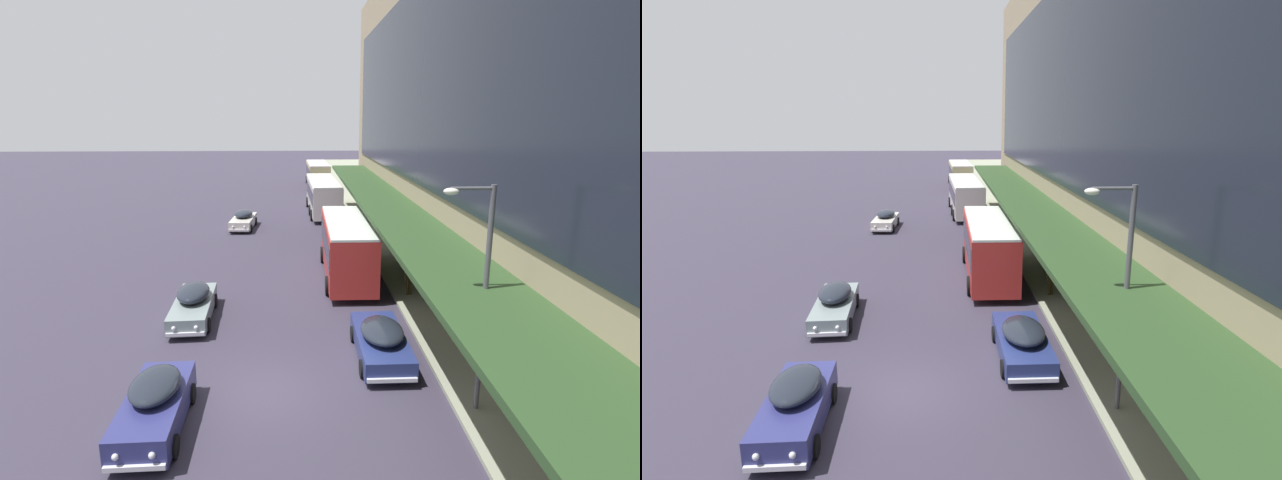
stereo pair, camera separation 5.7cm
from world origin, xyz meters
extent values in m
plane|color=#352F3F|center=(0.00, 0.00, 0.00)|extent=(240.00, 240.00, 0.00)
cube|color=gray|center=(11.00, 0.00, 0.07)|extent=(10.00, 180.00, 0.15)
cube|color=gray|center=(11.00, 0.00, 9.76)|extent=(6.00, 80.00, 19.52)
cube|color=black|center=(7.95, 0.00, 10.74)|extent=(0.10, 73.60, 10.93)
cube|color=#26401F|center=(6.40, 0.00, 3.96)|extent=(3.20, 72.00, 0.24)
cube|color=tan|center=(3.94, 50.41, 1.66)|extent=(2.84, 9.71, 2.61)
cube|color=black|center=(3.94, 50.41, 1.97)|extent=(2.86, 8.94, 1.15)
cube|color=silver|center=(3.94, 50.41, 3.01)|extent=(2.73, 9.71, 0.12)
cube|color=black|center=(3.80, 55.27, 2.71)|extent=(1.29, 0.10, 0.36)
cylinder|color=black|center=(2.56, 53.65, 0.50)|extent=(0.28, 1.01, 1.00)
cylinder|color=black|center=(5.13, 53.72, 0.50)|extent=(0.28, 1.01, 1.00)
cylinder|color=black|center=(2.73, 47.39, 0.50)|extent=(0.28, 1.01, 1.00)
cylinder|color=black|center=(5.31, 47.46, 0.50)|extent=(0.28, 1.01, 1.00)
cube|color=#B02925|center=(3.94, 12.06, 1.78)|extent=(2.48, 9.15, 2.87)
cube|color=black|center=(3.94, 12.06, 2.13)|extent=(2.52, 8.42, 1.26)
cube|color=silver|center=(3.94, 12.06, 3.27)|extent=(2.38, 9.15, 0.12)
cube|color=black|center=(3.98, 16.67, 2.97)|extent=(1.21, 0.07, 0.36)
cylinder|color=black|center=(2.76, 15.18, 0.50)|extent=(0.26, 1.00, 1.00)
cylinder|color=black|center=(5.17, 15.16, 0.50)|extent=(0.26, 1.00, 1.00)
cylinder|color=black|center=(2.72, 9.24, 0.50)|extent=(0.26, 1.00, 1.00)
cylinder|color=black|center=(5.13, 9.22, 0.50)|extent=(0.26, 1.00, 1.00)
cube|color=beige|center=(3.64, 31.43, 1.72)|extent=(2.87, 10.83, 2.73)
cube|color=black|center=(3.64, 31.43, 2.04)|extent=(2.89, 9.97, 1.20)
cube|color=silver|center=(3.64, 31.43, 3.13)|extent=(2.77, 10.83, 0.12)
cube|color=black|center=(3.48, 36.84, 2.83)|extent=(1.28, 0.10, 0.36)
cylinder|color=black|center=(2.26, 35.04, 0.50)|extent=(0.28, 1.01, 1.00)
cylinder|color=black|center=(4.81, 35.12, 0.50)|extent=(0.28, 1.01, 1.00)
cylinder|color=black|center=(2.47, 28.05, 0.50)|extent=(0.28, 1.01, 1.00)
cylinder|color=black|center=(5.02, 28.13, 0.50)|extent=(0.28, 1.01, 1.00)
cylinder|color=black|center=(2.39, 30.58, 0.50)|extent=(0.28, 1.01, 1.00)
cylinder|color=black|center=(4.94, 30.66, 0.50)|extent=(0.28, 1.01, 1.00)
cube|color=gray|center=(-3.54, 6.33, 0.57)|extent=(1.88, 4.81, 0.71)
ellipsoid|color=#1E232D|center=(-3.55, 6.57, 1.21)|extent=(1.57, 2.68, 0.63)
cube|color=silver|center=(-3.41, 3.92, 0.37)|extent=(1.55, 0.20, 0.14)
cube|color=silver|center=(-3.67, 8.74, 0.37)|extent=(1.55, 0.20, 0.14)
sphere|color=silver|center=(-2.97, 3.97, 0.62)|extent=(0.18, 0.18, 0.18)
sphere|color=silver|center=(-3.86, 3.92, 0.62)|extent=(0.18, 0.18, 0.18)
cylinder|color=black|center=(-2.65, 4.91, 0.32)|extent=(0.17, 0.65, 0.64)
cylinder|color=black|center=(-4.27, 4.82, 0.32)|extent=(0.17, 0.65, 0.64)
cylinder|color=black|center=(-2.81, 7.84, 0.32)|extent=(0.17, 0.65, 0.64)
cylinder|color=black|center=(-4.43, 7.75, 0.32)|extent=(0.17, 0.65, 0.64)
cube|color=navy|center=(4.29, 2.31, 0.57)|extent=(1.81, 4.67, 0.71)
ellipsoid|color=#1E232D|center=(4.29, 2.08, 1.20)|extent=(1.59, 2.57, 0.61)
cube|color=silver|center=(4.28, 4.69, 0.37)|extent=(1.71, 0.13, 0.14)
cube|color=silver|center=(4.30, -0.07, 0.37)|extent=(1.71, 0.13, 0.14)
sphere|color=silver|center=(3.79, 4.66, 0.62)|extent=(0.18, 0.18, 0.18)
sphere|color=silver|center=(4.78, 4.66, 0.62)|extent=(0.18, 0.18, 0.18)
cylinder|color=black|center=(3.39, 3.75, 0.32)|extent=(0.14, 0.64, 0.64)
cylinder|color=black|center=(5.19, 3.76, 0.32)|extent=(0.14, 0.64, 0.64)
cylinder|color=black|center=(3.40, 0.86, 0.32)|extent=(0.14, 0.64, 0.64)
cylinder|color=black|center=(5.19, 0.87, 0.32)|extent=(0.14, 0.64, 0.64)
cube|color=beige|center=(-3.23, 25.21, 0.58)|extent=(1.90, 4.60, 0.71)
ellipsoid|color=#1E232D|center=(-3.21, 25.44, 1.20)|extent=(1.59, 2.56, 0.59)
cube|color=silver|center=(-3.35, 22.91, 0.37)|extent=(1.57, 0.21, 0.14)
cube|color=silver|center=(-3.10, 27.51, 0.37)|extent=(1.57, 0.21, 0.14)
sphere|color=silver|center=(-2.90, 22.91, 0.63)|extent=(0.18, 0.18, 0.18)
sphere|color=silver|center=(-3.81, 22.96, 0.63)|extent=(0.18, 0.18, 0.18)
cylinder|color=black|center=(-2.48, 23.77, 0.32)|extent=(0.18, 0.65, 0.64)
cylinder|color=black|center=(-4.13, 23.86, 0.32)|extent=(0.18, 0.65, 0.64)
cylinder|color=black|center=(-2.32, 26.56, 0.32)|extent=(0.18, 0.65, 0.64)
cylinder|color=black|center=(-3.97, 26.65, 0.32)|extent=(0.18, 0.65, 0.64)
cube|color=navy|center=(-3.03, -1.85, 0.64)|extent=(1.74, 4.28, 0.84)
ellipsoid|color=#1E232D|center=(-3.03, -1.64, 1.31)|extent=(1.50, 2.37, 0.56)
cube|color=silver|center=(-2.98, -4.03, 0.37)|extent=(1.56, 0.16, 0.14)
cube|color=silver|center=(-3.08, 0.32, 0.37)|extent=(1.56, 0.16, 0.14)
sphere|color=silver|center=(-2.53, -3.98, 0.69)|extent=(0.18, 0.18, 0.18)
sphere|color=silver|center=(-3.43, -4.01, 0.69)|extent=(0.18, 0.18, 0.18)
cylinder|color=black|center=(-2.18, -3.15, 0.32)|extent=(0.15, 0.64, 0.64)
cylinder|color=black|center=(-3.81, -3.19, 0.32)|extent=(0.15, 0.64, 0.64)
cylinder|color=black|center=(-2.24, -0.52, 0.32)|extent=(0.15, 0.64, 0.64)
cylinder|color=black|center=(-3.88, -0.56, 0.32)|extent=(0.15, 0.64, 0.64)
cylinder|color=#312C14|center=(6.73, 8.66, 0.57)|extent=(0.16, 0.16, 0.85)
cylinder|color=#312C14|center=(6.87, 8.72, 0.57)|extent=(0.16, 0.16, 0.85)
cube|color=#312C14|center=(6.80, 8.69, 1.35)|extent=(0.46, 0.38, 0.70)
cylinder|color=#312C14|center=(6.56, 8.59, 1.39)|extent=(0.10, 0.10, 0.63)
cylinder|color=#312C14|center=(7.04, 8.80, 1.39)|extent=(0.10, 0.10, 0.63)
sphere|color=tan|center=(6.80, 8.69, 1.81)|extent=(0.22, 0.22, 0.22)
cylinder|color=black|center=(6.80, 8.69, 1.89)|extent=(0.33, 0.33, 0.02)
cylinder|color=black|center=(6.80, 8.69, 1.95)|extent=(0.21, 0.21, 0.12)
cylinder|color=#4C4C51|center=(6.66, -1.45, 3.63)|extent=(0.16, 0.16, 6.96)
cylinder|color=#4C4C51|center=(6.06, -1.45, 7.01)|extent=(1.20, 0.10, 0.10)
ellipsoid|color=silver|center=(5.46, -1.45, 6.93)|extent=(0.44, 0.28, 0.20)
camera|label=1|loc=(1.19, -14.99, 8.95)|focal=28.00mm
camera|label=2|loc=(1.24, -14.99, 8.95)|focal=28.00mm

